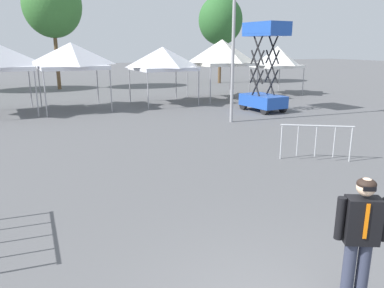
{
  "coord_description": "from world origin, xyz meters",
  "views": [
    {
      "loc": [
        -2.75,
        -2.91,
        3.34
      ],
      "look_at": [
        0.49,
        4.07,
        1.3
      ],
      "focal_mm": 35.0,
      "sensor_mm": 36.0,
      "label": 1
    }
  ],
  "objects_px": {
    "tree_behind_tents_right": "(52,5)",
    "crowd_barrier_mid_lot": "(316,136)",
    "canopy_tent_right_of_center": "(163,58)",
    "scissor_lift": "(264,86)",
    "canopy_tent_behind_center": "(277,57)",
    "canopy_tent_far_right": "(71,56)",
    "canopy_tent_center": "(222,52)",
    "person_foreground": "(360,234)",
    "tree_behind_tents_center": "(220,20)",
    "light_pole_near_lift": "(234,15)"
  },
  "relations": [
    {
      "from": "canopy_tent_behind_center",
      "to": "tree_behind_tents_center",
      "type": "xyz_separation_m",
      "value": [
        0.3,
        8.64,
        2.87
      ]
    },
    {
      "from": "canopy_tent_right_of_center",
      "to": "canopy_tent_far_right",
      "type": "bearing_deg",
      "value": -179.95
    },
    {
      "from": "canopy_tent_far_right",
      "to": "person_foreground",
      "type": "bearing_deg",
      "value": -86.57
    },
    {
      "from": "tree_behind_tents_center",
      "to": "tree_behind_tents_right",
      "type": "bearing_deg",
      "value": 176.17
    },
    {
      "from": "person_foreground",
      "to": "light_pole_near_lift",
      "type": "distance_m",
      "value": 12.7
    },
    {
      "from": "canopy_tent_behind_center",
      "to": "tree_behind_tents_right",
      "type": "xyz_separation_m",
      "value": [
        -13.41,
        9.55,
        3.64
      ]
    },
    {
      "from": "tree_behind_tents_right",
      "to": "canopy_tent_center",
      "type": "bearing_deg",
      "value": -48.54
    },
    {
      "from": "scissor_lift",
      "to": "canopy_tent_far_right",
      "type": "bearing_deg",
      "value": 152.82
    },
    {
      "from": "light_pole_near_lift",
      "to": "tree_behind_tents_center",
      "type": "xyz_separation_m",
      "value": [
        8.14,
        15.84,
        0.84
      ]
    },
    {
      "from": "tree_behind_tents_right",
      "to": "scissor_lift",
      "type": "bearing_deg",
      "value": -60.31
    },
    {
      "from": "canopy_tent_behind_center",
      "to": "person_foreground",
      "type": "bearing_deg",
      "value": -124.45
    },
    {
      "from": "light_pole_near_lift",
      "to": "tree_behind_tents_right",
      "type": "distance_m",
      "value": 17.73
    },
    {
      "from": "canopy_tent_behind_center",
      "to": "scissor_lift",
      "type": "bearing_deg",
      "value": -132.13
    },
    {
      "from": "canopy_tent_behind_center",
      "to": "light_pole_near_lift",
      "type": "xyz_separation_m",
      "value": [
        -7.85,
        -7.2,
        2.03
      ]
    },
    {
      "from": "light_pole_near_lift",
      "to": "tree_behind_tents_right",
      "type": "xyz_separation_m",
      "value": [
        -5.57,
        16.75,
        1.61
      ]
    },
    {
      "from": "canopy_tent_right_of_center",
      "to": "scissor_lift",
      "type": "distance_m",
      "value": 6.05
    },
    {
      "from": "canopy_tent_center",
      "to": "tree_behind_tents_center",
      "type": "height_order",
      "value": "tree_behind_tents_center"
    },
    {
      "from": "canopy_tent_behind_center",
      "to": "scissor_lift",
      "type": "xyz_separation_m",
      "value": [
        -4.89,
        -5.4,
        -1.23
      ]
    },
    {
      "from": "canopy_tent_right_of_center",
      "to": "person_foreground",
      "type": "bearing_deg",
      "value": -102.69
    },
    {
      "from": "canopy_tent_behind_center",
      "to": "light_pole_near_lift",
      "type": "distance_m",
      "value": 10.84
    },
    {
      "from": "canopy_tent_right_of_center",
      "to": "person_foreground",
      "type": "xyz_separation_m",
      "value": [
        -3.95,
        -17.54,
        -1.56
      ]
    },
    {
      "from": "light_pole_near_lift",
      "to": "crowd_barrier_mid_lot",
      "type": "bearing_deg",
      "value": -96.47
    },
    {
      "from": "canopy_tent_center",
      "to": "crowd_barrier_mid_lot",
      "type": "height_order",
      "value": "canopy_tent_center"
    },
    {
      "from": "tree_behind_tents_right",
      "to": "crowd_barrier_mid_lot",
      "type": "bearing_deg",
      "value": -77.89
    },
    {
      "from": "canopy_tent_far_right",
      "to": "canopy_tent_center",
      "type": "distance_m",
      "value": 9.11
    },
    {
      "from": "tree_behind_tents_right",
      "to": "tree_behind_tents_center",
      "type": "distance_m",
      "value": 13.77
    },
    {
      "from": "canopy_tent_far_right",
      "to": "canopy_tent_behind_center",
      "type": "distance_m",
      "value": 13.72
    },
    {
      "from": "canopy_tent_center",
      "to": "scissor_lift",
      "type": "xyz_separation_m",
      "value": [
        -0.3,
        -4.97,
        -1.58
      ]
    },
    {
      "from": "canopy_tent_right_of_center",
      "to": "tree_behind_tents_right",
      "type": "xyz_separation_m",
      "value": [
        -4.72,
        10.43,
        3.59
      ]
    },
    {
      "from": "person_foreground",
      "to": "tree_behind_tents_center",
      "type": "distance_m",
      "value": 30.31
    },
    {
      "from": "crowd_barrier_mid_lot",
      "to": "person_foreground",
      "type": "bearing_deg",
      "value": -128.34
    },
    {
      "from": "canopy_tent_right_of_center",
      "to": "tree_behind_tents_center",
      "type": "distance_m",
      "value": 13.39
    },
    {
      "from": "person_foreground",
      "to": "tree_behind_tents_center",
      "type": "xyz_separation_m",
      "value": [
        12.94,
        27.06,
        4.38
      ]
    },
    {
      "from": "tree_behind_tents_right",
      "to": "tree_behind_tents_center",
      "type": "xyz_separation_m",
      "value": [
        13.71,
        -0.92,
        -0.77
      ]
    },
    {
      "from": "tree_behind_tents_center",
      "to": "canopy_tent_center",
      "type": "bearing_deg",
      "value": -118.31
    },
    {
      "from": "canopy_tent_center",
      "to": "tree_behind_tents_center",
      "type": "bearing_deg",
      "value": 61.69
    },
    {
      "from": "person_foreground",
      "to": "canopy_tent_center",
      "type": "bearing_deg",
      "value": 65.88
    },
    {
      "from": "canopy_tent_far_right",
      "to": "tree_behind_tents_center",
      "type": "bearing_deg",
      "value": 34.23
    },
    {
      "from": "tree_behind_tents_center",
      "to": "light_pole_near_lift",
      "type": "bearing_deg",
      "value": -117.22
    },
    {
      "from": "canopy_tent_center",
      "to": "tree_behind_tents_center",
      "type": "relative_size",
      "value": 0.49
    },
    {
      "from": "tree_behind_tents_center",
      "to": "scissor_lift",
      "type": "bearing_deg",
      "value": -110.27
    },
    {
      "from": "canopy_tent_far_right",
      "to": "canopy_tent_right_of_center",
      "type": "height_order",
      "value": "canopy_tent_far_right"
    },
    {
      "from": "canopy_tent_right_of_center",
      "to": "scissor_lift",
      "type": "relative_size",
      "value": 0.75
    },
    {
      "from": "tree_behind_tents_right",
      "to": "crowd_barrier_mid_lot",
      "type": "xyz_separation_m",
      "value": [
        4.89,
        -22.78,
        -5.43
      ]
    },
    {
      "from": "canopy_tent_right_of_center",
      "to": "canopy_tent_behind_center",
      "type": "relative_size",
      "value": 1.02
    },
    {
      "from": "scissor_lift",
      "to": "light_pole_near_lift",
      "type": "bearing_deg",
      "value": -148.73
    },
    {
      "from": "person_foreground",
      "to": "tree_behind_tents_center",
      "type": "height_order",
      "value": "tree_behind_tents_center"
    },
    {
      "from": "canopy_tent_behind_center",
      "to": "canopy_tent_far_right",
      "type": "bearing_deg",
      "value": -176.32
    },
    {
      "from": "canopy_tent_behind_center",
      "to": "person_foreground",
      "type": "distance_m",
      "value": 22.39
    },
    {
      "from": "tree_behind_tents_right",
      "to": "crowd_barrier_mid_lot",
      "type": "distance_m",
      "value": 23.92
    }
  ]
}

